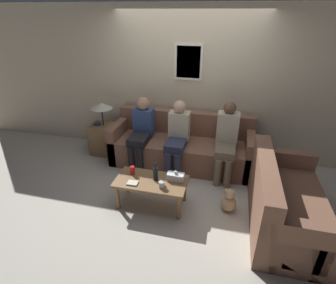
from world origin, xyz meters
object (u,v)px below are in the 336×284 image
at_px(wine_bottle, 156,174).
at_px(teddy_bear, 229,201).
at_px(couch_side, 284,205).
at_px(couch_main, 182,147).
at_px(person_right, 226,138).
at_px(person_left, 141,129).
at_px(person_middle, 178,134).
at_px(coffee_table, 151,184).
at_px(drinking_glass, 161,185).

relative_size(wine_bottle, teddy_bear, 0.78).
relative_size(couch_side, wine_bottle, 6.04).
bearing_deg(couch_main, person_right, -15.00).
xyz_separation_m(couch_main, wine_bottle, (-0.12, -1.21, 0.19)).
relative_size(person_left, person_middle, 0.99).
xyz_separation_m(couch_side, person_right, (-0.78, 1.02, 0.35)).
relative_size(couch_side, person_middle, 1.35).
xyz_separation_m(couch_main, coffee_table, (-0.18, -1.24, 0.03)).
distance_m(drinking_glass, person_middle, 1.16).
height_order(couch_main, wine_bottle, couch_main).
height_order(couch_side, teddy_bear, couch_side).
xyz_separation_m(coffee_table, person_left, (-0.50, 1.09, 0.30)).
distance_m(couch_main, person_left, 0.78).
height_order(coffee_table, wine_bottle, wine_bottle).
distance_m(couch_side, person_right, 1.33).
relative_size(person_left, teddy_bear, 3.44).
bearing_deg(person_middle, person_right, 1.02).
relative_size(coffee_table, person_left, 0.84).
height_order(person_left, teddy_bear, person_left).
height_order(couch_main, couch_side, same).
distance_m(couch_main, person_middle, 0.40).
bearing_deg(couch_side, person_right, 37.56).
bearing_deg(person_middle, drinking_glass, -88.52).
relative_size(couch_main, drinking_glass, 26.98).
xyz_separation_m(wine_bottle, person_middle, (0.09, 0.99, 0.14)).
distance_m(wine_bottle, person_middle, 1.01).
bearing_deg(person_right, couch_main, 165.00).
bearing_deg(person_middle, wine_bottle, -95.25).
bearing_deg(person_right, teddy_bear, -82.39).
height_order(drinking_glass, person_middle, person_middle).
xyz_separation_m(couch_main, drinking_glass, (-0.00, -1.36, 0.14)).
bearing_deg(couch_side, person_middle, 57.46).
relative_size(couch_side, drinking_glass, 17.70).
bearing_deg(coffee_table, wine_bottle, 27.32).
bearing_deg(coffee_table, couch_side, 0.69).
bearing_deg(couch_main, couch_side, -38.41).
xyz_separation_m(person_middle, person_right, (0.79, 0.01, 0.01)).
relative_size(drinking_glass, person_middle, 0.08).
xyz_separation_m(couch_main, person_middle, (-0.03, -0.22, 0.33)).
bearing_deg(teddy_bear, person_left, 148.62).
xyz_separation_m(couch_side, drinking_glass, (-1.54, -0.14, 0.13)).
bearing_deg(coffee_table, person_right, 47.90).
distance_m(coffee_table, person_left, 1.24).
distance_m(couch_main, teddy_bear, 1.42).
xyz_separation_m(drinking_glass, person_left, (-0.68, 1.21, 0.19)).
height_order(couch_side, wine_bottle, couch_side).
height_order(drinking_glass, teddy_bear, drinking_glass).
xyz_separation_m(coffee_table, teddy_bear, (1.06, 0.13, -0.20)).
bearing_deg(coffee_table, person_left, 114.85).
height_order(couch_main, coffee_table, couch_main).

